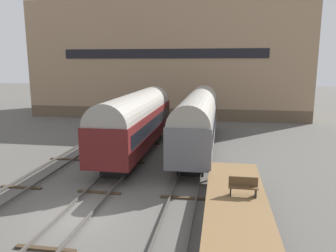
{
  "coord_description": "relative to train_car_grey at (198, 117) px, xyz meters",
  "views": [
    {
      "loc": [
        6.84,
        -14.14,
        7.47
      ],
      "look_at": [
        2.48,
        12.86,
        2.2
      ],
      "focal_mm": 35.0,
      "sensor_mm": 36.0,
      "label": 1
    }
  ],
  "objects": [
    {
      "name": "ground_plane",
      "position": [
        -4.96,
        -13.98,
        -2.86
      ],
      "size": [
        200.0,
        200.0,
        0.0
      ],
      "primitive_type": "plane",
      "color": "#56544F"
    },
    {
      "name": "track_middle",
      "position": [
        -4.96,
        -13.98,
        -2.72
      ],
      "size": [
        2.6,
        60.0,
        0.26
      ],
      "color": "#4C4742",
      "rests_on": "ground"
    },
    {
      "name": "track_right",
      "position": [
        -0.0,
        -13.98,
        -2.72
      ],
      "size": [
        2.6,
        60.0,
        0.26
      ],
      "color": "#4C4742",
      "rests_on": "ground"
    },
    {
      "name": "train_car_grey",
      "position": [
        0.0,
        0.0,
        0.0
      ],
      "size": [
        2.93,
        18.57,
        5.02
      ],
      "color": "black",
      "rests_on": "ground"
    },
    {
      "name": "train_car_maroon",
      "position": [
        -4.96,
        -2.25,
        0.01
      ],
      "size": [
        3.13,
        15.64,
        5.1
      ],
      "color": "black",
      "rests_on": "ground"
    },
    {
      "name": "station_platform",
      "position": [
        2.77,
        -14.46,
        -1.81
      ],
      "size": [
        2.91,
        13.94,
        1.14
      ],
      "color": "brown",
      "rests_on": "ground"
    },
    {
      "name": "bench",
      "position": [
        3.08,
        -12.73,
        -1.24
      ],
      "size": [
        1.4,
        0.4,
        0.91
      ],
      "color": "brown",
      "rests_on": "station_platform"
    },
    {
      "name": "warehouse_building",
      "position": [
        -5.7,
        21.21,
        5.02
      ],
      "size": [
        38.08,
        13.54,
        15.77
      ],
      "color": "brown",
      "rests_on": "ground"
    }
  ]
}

